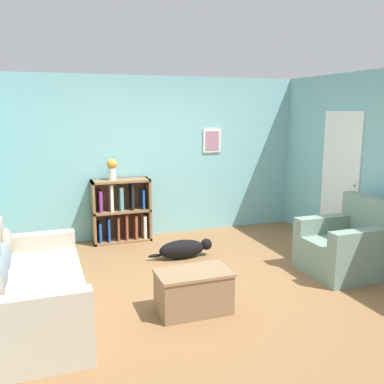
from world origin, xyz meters
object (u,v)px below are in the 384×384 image
Objects in this scene: vase at (112,168)px; coffee_table at (193,290)px; dog at (184,249)px; recliner_chair at (348,246)px; couch at (28,292)px; bookshelf at (121,211)px.

coffee_table is at bearing -82.08° from vase.
recliner_chair is at bearing -33.85° from dog.
recliner_chair reaches higher than coffee_table.
bookshelf reaches higher than couch.
dog is (-1.81, 1.21, -0.21)m from recliner_chair.
recliner_chair is 1.27× the size of coffee_table.
bookshelf is at bearing 95.27° from coffee_table.
couch is 1.93× the size of bookshelf.
dog is 1.71m from vase.
coffee_table is (1.60, -0.29, -0.09)m from couch.
bookshelf reaches higher than dog.
vase is at bearing 62.72° from couch.
couch is 2.52× the size of coffee_table.
vase reaches higher than bookshelf.
coffee_table is at bearing -170.72° from recliner_chair.
coffee_table is at bearing -105.08° from dog.
coffee_table is (-2.24, -0.37, -0.11)m from recliner_chair.
recliner_chair is 2.96× the size of vase.
bookshelf is 1.07× the size of dog.
recliner_chair is 2.19m from dog.
couch is at bearing -178.82° from recliner_chair.
bookshelf is at bearing 121.14° from dog.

